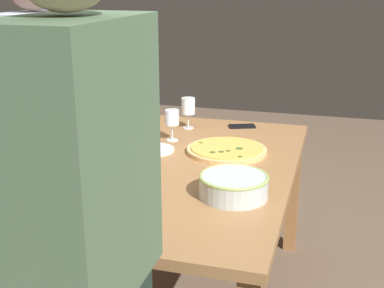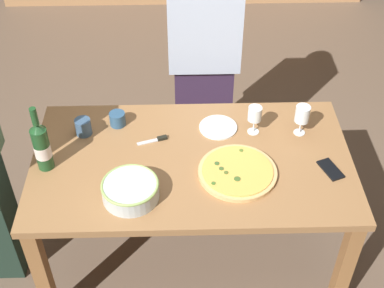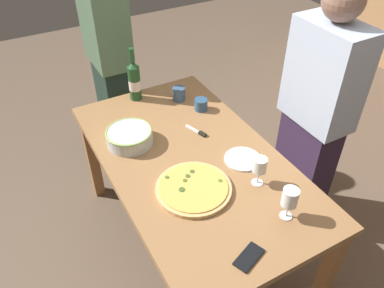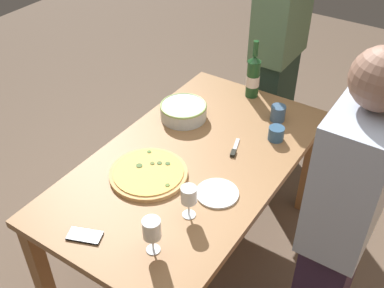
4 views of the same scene
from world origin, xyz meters
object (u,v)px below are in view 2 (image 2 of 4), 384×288
(side_plate, at_px, (218,127))
(cup_amber, at_px, (83,127))
(dining_table, at_px, (192,172))
(wine_glass_near_pizza, at_px, (302,115))
(serving_bowl, at_px, (130,190))
(cup_ceramic, at_px, (117,119))
(wine_bottle, at_px, (42,146))
(wine_glass_by_bottle, at_px, (255,115))
(person_host, at_px, (204,60))
(pizza_knife, at_px, (156,140))
(pizza, at_px, (237,172))
(cell_phone, at_px, (330,169))

(side_plate, bearing_deg, cup_amber, -177.95)
(dining_table, height_order, wine_glass_near_pizza, wine_glass_near_pizza)
(serving_bowl, bearing_deg, cup_ceramic, 100.84)
(serving_bowl, height_order, wine_bottle, wine_bottle)
(dining_table, bearing_deg, wine_glass_by_bottle, 31.27)
(serving_bowl, distance_m, side_plate, 0.65)
(wine_glass_near_pizza, height_order, person_host, person_host)
(wine_bottle, distance_m, side_plate, 0.91)
(wine_glass_near_pizza, bearing_deg, wine_glass_by_bottle, 176.70)
(dining_table, xyz_separation_m, wine_glass_near_pizza, (0.57, 0.19, 0.21))
(wine_bottle, bearing_deg, wine_glass_by_bottle, 12.59)
(serving_bowl, xyz_separation_m, cup_amber, (-0.27, 0.46, -0.00))
(side_plate, relative_size, person_host, 0.13)
(dining_table, xyz_separation_m, cup_amber, (-0.56, 0.21, 0.14))
(side_plate, bearing_deg, pizza_knife, -164.38)
(pizza, bearing_deg, cup_ceramic, 147.16)
(pizza, xyz_separation_m, side_plate, (-0.07, 0.35, -0.01))
(wine_bottle, xyz_separation_m, wine_glass_by_bottle, (1.04, 0.23, -0.02))
(wine_glass_by_bottle, xyz_separation_m, pizza_knife, (-0.51, -0.06, -0.11))
(pizza_knife, xyz_separation_m, person_host, (0.27, 0.65, 0.06))
(dining_table, height_order, side_plate, side_plate)
(wine_glass_near_pizza, height_order, cell_phone, wine_glass_near_pizza)
(cell_phone, bearing_deg, pizza, -19.80)
(person_host, bearing_deg, wine_glass_near_pizza, 44.96)
(person_host, bearing_deg, wine_glass_by_bottle, 28.40)
(serving_bowl, xyz_separation_m, side_plate, (0.43, 0.48, -0.04))
(cup_amber, bearing_deg, pizza_knife, -9.84)
(pizza_knife, height_order, person_host, person_host)
(wine_glass_near_pizza, distance_m, cup_amber, 1.14)
(serving_bowl, bearing_deg, side_plate, 48.05)
(dining_table, xyz_separation_m, cup_ceramic, (-0.39, 0.28, 0.13))
(wine_bottle, xyz_separation_m, wine_glass_near_pizza, (1.29, 0.22, -0.02))
(side_plate, distance_m, cell_phone, 0.62)
(pizza, xyz_separation_m, cup_amber, (-0.78, 0.32, 0.03))
(wine_glass_near_pizza, bearing_deg, pizza_knife, -176.86)
(cup_ceramic, height_order, cell_phone, cup_ceramic)
(cell_phone, height_order, pizza_knife, pizza_knife)
(cup_amber, distance_m, person_host, 0.88)
(serving_bowl, distance_m, cup_ceramic, 0.54)
(wine_glass_by_bottle, height_order, pizza_knife, wine_glass_by_bottle)
(cup_ceramic, bearing_deg, serving_bowl, -79.16)
(serving_bowl, bearing_deg, cell_phone, 8.83)
(wine_glass_by_bottle, distance_m, cup_ceramic, 0.73)
(pizza_knife, bearing_deg, wine_glass_by_bottle, 6.18)
(cup_ceramic, height_order, side_plate, cup_ceramic)
(cup_ceramic, distance_m, pizza_knife, 0.25)
(wine_glass_by_bottle, height_order, cell_phone, wine_glass_by_bottle)
(cup_ceramic, bearing_deg, wine_bottle, -136.04)
(pizza_knife, distance_m, person_host, 0.71)
(pizza, relative_size, person_host, 0.24)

